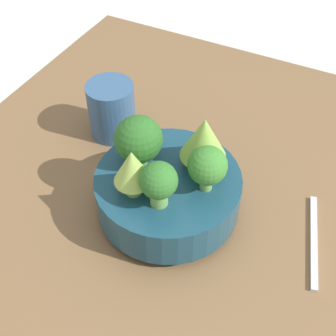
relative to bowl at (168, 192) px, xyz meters
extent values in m
plane|color=silver|center=(-0.02, -0.02, -0.08)|extent=(6.00, 6.00, 0.00)
cube|color=brown|center=(-0.02, -0.02, -0.06)|extent=(1.02, 0.88, 0.04)
cylinder|color=navy|center=(0.00, 0.00, -0.04)|extent=(0.10, 0.10, 0.01)
cylinder|color=navy|center=(0.00, 0.00, 0.00)|extent=(0.22, 0.22, 0.06)
cylinder|color=#609347|center=(0.04, -0.03, 0.04)|extent=(0.02, 0.02, 0.02)
cone|color=#84AD47|center=(0.04, -0.03, 0.09)|extent=(0.07, 0.07, 0.07)
cylinder|color=#609347|center=(0.01, 0.05, 0.04)|extent=(0.02, 0.02, 0.02)
sphere|color=#286023|center=(0.01, 0.05, 0.08)|extent=(0.07, 0.07, 0.07)
cylinder|color=#6BA34C|center=(0.01, -0.06, 0.05)|extent=(0.02, 0.02, 0.03)
sphere|color=#387A2D|center=(0.01, -0.06, 0.08)|extent=(0.06, 0.06, 0.06)
cylinder|color=#6BA34C|center=(-0.05, 0.03, 0.05)|extent=(0.02, 0.02, 0.03)
cone|color=#93B751|center=(-0.05, 0.03, 0.09)|extent=(0.05, 0.05, 0.05)
cylinder|color=#6BA34C|center=(-0.05, -0.01, 0.05)|extent=(0.03, 0.03, 0.03)
sphere|color=#2D6B28|center=(-0.05, -0.01, 0.08)|extent=(0.05, 0.05, 0.05)
cylinder|color=#33567F|center=(0.12, 0.18, 0.01)|extent=(0.08, 0.08, 0.10)
cube|color=silver|center=(0.05, -0.22, -0.04)|extent=(0.17, 0.05, 0.01)
camera|label=1|loc=(-0.42, -0.21, 0.54)|focal=50.00mm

